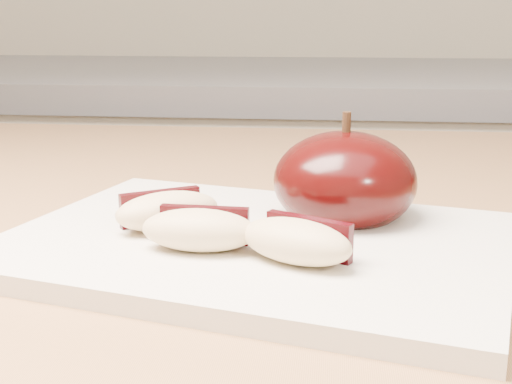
# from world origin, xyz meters

# --- Properties ---
(back_cabinet) EXTENTS (2.40, 0.62, 0.94)m
(back_cabinet) POSITION_xyz_m (0.00, 1.20, 0.47)
(back_cabinet) COLOR silver
(back_cabinet) RESTS_ON ground
(cutting_board) EXTENTS (0.31, 0.26, 0.01)m
(cutting_board) POSITION_xyz_m (-0.09, 0.38, 0.91)
(cutting_board) COLOR beige
(cutting_board) RESTS_ON island_counter
(apple_half) EXTENTS (0.10, 0.10, 0.07)m
(apple_half) POSITION_xyz_m (-0.05, 0.42, 0.93)
(apple_half) COLOR black
(apple_half) RESTS_ON cutting_board
(apple_wedge_a) EXTENTS (0.07, 0.06, 0.02)m
(apple_wedge_a) POSITION_xyz_m (-0.15, 0.38, 0.92)
(apple_wedge_a) COLOR #D1B584
(apple_wedge_a) RESTS_ON cutting_board
(apple_wedge_b) EXTENTS (0.06, 0.03, 0.02)m
(apple_wedge_b) POSITION_xyz_m (-0.12, 0.35, 0.92)
(apple_wedge_b) COLOR #D1B584
(apple_wedge_b) RESTS_ON cutting_board
(apple_wedge_c) EXTENTS (0.07, 0.05, 0.02)m
(apple_wedge_c) POSITION_xyz_m (-0.07, 0.34, 0.92)
(apple_wedge_c) COLOR #D1B584
(apple_wedge_c) RESTS_ON cutting_board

